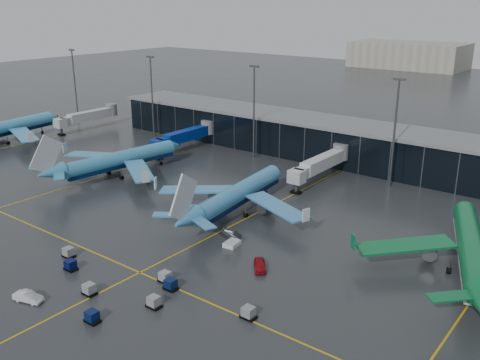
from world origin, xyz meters
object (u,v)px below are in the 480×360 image
Objects in this scene: airliner_arkefly at (120,150)px; airliner_klm_near at (239,182)px; mobile_airstair at (232,242)px; service_van_white at (28,297)px; service_van_red at (260,265)px; airliner_aer_lingus at (473,233)px; baggage_carts at (130,286)px; airliner_klm_west at (5,120)px.

airliner_arkefly is 38.40m from airliner_klm_near.
mobile_airstair is at bearing -63.33° from airliner_klm_near.
service_van_red is at bearing -53.59° from service_van_white.
airliner_aer_lingus is 1.14× the size of baggage_carts.
airliner_klm_west is 137.75m from airliner_aer_lingus.
service_van_red is at bearing -16.93° from airliner_klm_west.
baggage_carts is 10.94× the size of mobile_airstair.
baggage_carts is (6.68, -35.42, -5.65)m from airliner_klm_near.
airliner_klm_near reaches higher than mobile_airstair.
service_van_red is (18.29, -17.84, -5.60)m from airliner_klm_near.
airliner_aer_lingus reaches higher than airliner_arkefly.
airliner_aer_lingus is 69.13m from service_van_white.
airliner_klm_west reaches higher than airliner_klm_near.
airliner_arkefly is 1.02× the size of airliner_klm_near.
mobile_airstair is 10.12m from service_van_red.
airliner_aer_lingus reaches higher than mobile_airstair.
service_van_white is (-21.10, -28.71, -0.04)m from service_van_red.
airliner_klm_west is 1.07× the size of airliner_arkefly.
airliner_klm_west is 1.20× the size of baggage_carts.
airliner_klm_west reaches higher than service_van_white.
service_van_red is 1.02× the size of service_van_white.
baggage_carts is at bearing -86.43° from airliner_klm_near.
airliner_aer_lingus is 34.45m from service_van_red.
mobile_airstair is at bearing -37.15° from service_van_white.
airliner_klm_near is 9.02× the size of service_van_white.
airliner_klm_near reaches higher than service_van_white.
service_van_red is at bearing -12.38° from airliner_arkefly.
airliner_aer_lingus is (137.74, 1.23, -0.32)m from airliner_klm_west.
service_van_white is at bearing -35.21° from airliner_klm_west.
airliner_klm_west is 9.59× the size of service_van_red.
airliner_klm_near is 8.85× the size of service_van_red.
airliner_klm_west is at bearing 44.50° from service_van_white.
service_van_white is at bearing -130.42° from baggage_carts.
airliner_aer_lingus reaches higher than service_van_white.
airliner_aer_lingus is at bearing 44.73° from baggage_carts.
service_van_white is at bearing -153.71° from airliner_aer_lingus.
airliner_klm_west is 9.77× the size of service_van_white.
airliner_klm_west is 112.63m from service_van_red.
service_van_red is (-26.96, -20.63, -5.82)m from airliner_aer_lingus.
airliner_klm_west is at bearing -173.94° from airliner_arkefly.
mobile_airstair is (47.48, -14.93, -5.75)m from airliner_arkefly.
airliner_aer_lingus is 40.13m from mobile_airstair.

